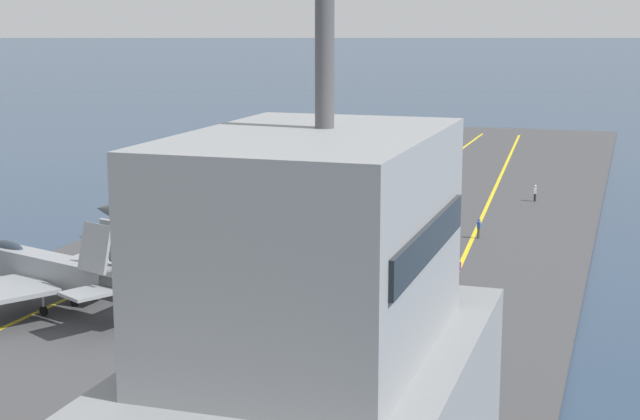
{
  "coord_description": "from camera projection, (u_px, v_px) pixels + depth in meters",
  "views": [
    {
      "loc": [
        -72.55,
        -23.52,
        18.92
      ],
      "look_at": [
        5.57,
        1.55,
        2.9
      ],
      "focal_mm": 55.0,
      "sensor_mm": 36.0,
      "label": 1
    }
  ],
  "objects": [
    {
      "name": "parked_jet_nearest",
      "position": [
        48.0,
        269.0,
        63.25
      ],
      "size": [
        12.89,
        16.83,
        6.46
      ],
      "color": "gray",
      "rests_on": "carrier_deck"
    },
    {
      "name": "parked_jet_fourth",
      "position": [
        318.0,
        162.0,
        111.5
      ],
      "size": [
        13.29,
        15.57,
        6.5
      ],
      "color": "gray",
      "rests_on": "carrier_deck"
    },
    {
      "name": "ground_plane",
      "position": [
        317.0,
        259.0,
        78.48
      ],
      "size": [
        2000.0,
        2000.0,
        0.0
      ],
      "primitive_type": "plane",
      "color": "navy"
    },
    {
      "name": "deck_stripe_foul_line",
      "position": [
        460.0,
        265.0,
        74.95
      ],
      "size": [
        176.39,
        11.46,
        0.01
      ],
      "primitive_type": "cube",
      "rotation": [
        0.0,
        0.0,
        0.06
      ],
      "color": "yellow",
      "rests_on": "carrier_deck"
    },
    {
      "name": "crew_white_vest",
      "position": [
        535.0,
        192.0,
        101.09
      ],
      "size": [
        0.42,
        0.32,
        1.72
      ],
      "color": "#232328",
      "rests_on": "carrier_deck"
    },
    {
      "name": "deck_stripe_edge_line",
      "position": [
        186.0,
        244.0,
        81.86
      ],
      "size": [
        176.6,
        7.14,
        0.01
      ],
      "primitive_type": "cube",
      "rotation": [
        0.0,
        0.0,
        -0.04
      ],
      "color": "yellow",
      "rests_on": "carrier_deck"
    },
    {
      "name": "carrier_deck",
      "position": [
        317.0,
        257.0,
        78.44
      ],
      "size": [
        196.35,
        41.91,
        0.4
      ],
      "primitive_type": "cube",
      "color": "#424244",
      "rests_on": "ground"
    },
    {
      "name": "deck_stripe_centerline",
      "position": [
        317.0,
        254.0,
        78.4
      ],
      "size": [
        176.72,
        0.36,
        0.01
      ],
      "primitive_type": "cube",
      "color": "yellow",
      "rests_on": "carrier_deck"
    },
    {
      "name": "crew_blue_vest",
      "position": [
        479.0,
        227.0,
        83.98
      ],
      "size": [
        0.41,
        0.3,
        1.75
      ],
      "color": "#4C473D",
      "rests_on": "carrier_deck"
    },
    {
      "name": "parked_jet_second",
      "position": [
        177.0,
        218.0,
        81.25
      ],
      "size": [
        11.93,
        16.86,
        6.49
      ],
      "color": "#9EA3A8",
      "rests_on": "carrier_deck"
    },
    {
      "name": "parked_jet_third",
      "position": [
        254.0,
        188.0,
        95.75
      ],
      "size": [
        12.91,
        16.18,
        5.94
      ],
      "color": "#93999E",
      "rests_on": "carrier_deck"
    },
    {
      "name": "crew_purple_vest",
      "position": [
        458.0,
        269.0,
        70.03
      ],
      "size": [
        0.4,
        0.46,
        1.79
      ],
      "color": "#4C473D",
      "rests_on": "carrier_deck"
    }
  ]
}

